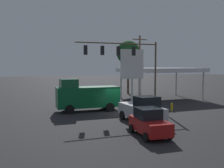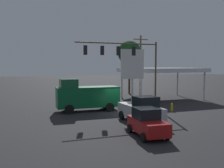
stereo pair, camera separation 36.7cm
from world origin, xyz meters
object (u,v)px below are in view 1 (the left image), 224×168
hatchback_crossing (149,123)px  traffic_signal_assembly (126,57)px  delivery_truck (86,96)px  fire_hydrant (172,107)px  pickup_parked (142,110)px  price_sign (132,66)px  utility_pole (140,65)px  street_tree (128,53)px

hatchback_crossing → traffic_signal_assembly: bearing=168.0°
hatchback_crossing → delivery_truck: size_ratio=0.56×
hatchback_crossing → fire_hydrant: bearing=140.3°
traffic_signal_assembly → pickup_parked: (1.28, 6.55, -4.86)m
price_sign → traffic_signal_assembly: bearing=47.9°
traffic_signal_assembly → utility_pole: 11.10m
pickup_parked → utility_pole: bearing=150.3°
utility_pole → traffic_signal_assembly: bearing=55.3°
fire_hydrant → delivery_truck: bearing=-19.7°
delivery_truck → pickup_parked: bearing=115.6°
price_sign → street_tree: (-5.38, -13.23, 2.35)m
delivery_truck → price_sign: bearing=-167.9°
fire_hydrant → street_tree: bearing=-98.1°
traffic_signal_assembly → street_tree: (-6.97, -14.99, 1.35)m
hatchback_crossing → pickup_parked: 4.15m
utility_pole → street_tree: (-0.68, -5.89, 2.20)m
utility_pole → price_sign: size_ratio=1.38×
hatchback_crossing → street_tree: 27.95m
price_sign → delivery_truck: size_ratio=1.02×
utility_pole → fire_hydrant: (1.83, 11.66, -4.68)m
traffic_signal_assembly → hatchback_crossing: (2.72, 10.43, -5.02)m
traffic_signal_assembly → delivery_truck: 6.22m
street_tree → utility_pole: bearing=83.4°
price_sign → hatchback_crossing: (4.31, 12.20, -4.02)m
utility_pole → price_sign: 8.71m
price_sign → hatchback_crossing: size_ratio=1.80×
delivery_truck → fire_hydrant: delivery_truck is taller
hatchback_crossing → street_tree: (-9.70, -25.43, 6.37)m
hatchback_crossing → delivery_truck: delivery_truck is taller
fire_hydrant → traffic_signal_assembly: bearing=-29.8°
pickup_parked → delivery_truck: bearing=-159.8°
utility_pole → pickup_parked: 17.84m
price_sign → delivery_truck: price_sign is taller
pickup_parked → fire_hydrant: (-5.74, -3.99, -0.67)m
pickup_parked → fire_hydrant: bearing=120.9°
delivery_truck → pickup_parked: 7.89m
street_tree → fire_hydrant: street_tree is taller
utility_pole → hatchback_crossing: bearing=65.2°
delivery_truck → pickup_parked: size_ratio=1.29×
hatchback_crossing → pickup_parked: size_ratio=0.73×
utility_pole → delivery_truck: (10.77, 8.46, -3.42)m
utility_pole → price_sign: utility_pole is taller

